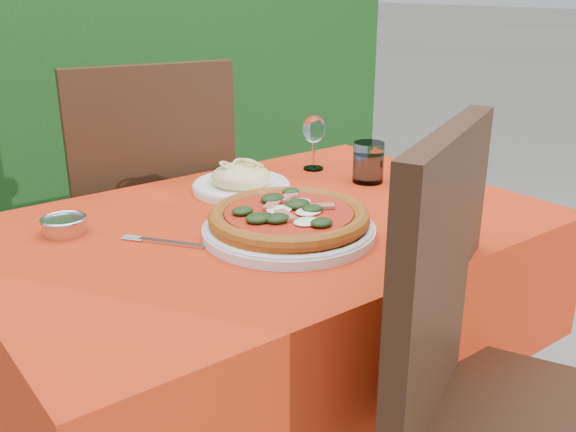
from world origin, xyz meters
TOP-DOWN VIEW (x-y plane):
  - hedge at (0.00, 1.55)m, footprint 3.20×0.55m
  - dining_table at (0.00, 0.00)m, footprint 1.26×0.86m
  - chair_near at (0.08, -0.58)m, footprint 0.62×0.62m
  - chair_far at (-0.01, 0.63)m, footprint 0.56×0.56m
  - pizza_plate at (-0.02, -0.10)m, footprint 0.39×0.39m
  - pasta_plate at (0.07, 0.22)m, footprint 0.25×0.25m
  - water_glass at (0.39, 0.08)m, footprint 0.08×0.08m
  - wine_glass at (0.35, 0.26)m, footprint 0.07×0.07m
  - fork at (-0.24, 0.01)m, footprint 0.14×0.18m
  - steel_ramekin at (-0.40, 0.20)m, footprint 0.09×0.09m

SIDE VIEW (x-z plane):
  - chair_near at x=0.08m, z-range 0.08..1.11m
  - dining_table at x=0.00m, z-range 0.22..0.97m
  - chair_far at x=-0.01m, z-range 0.08..1.13m
  - fork at x=-0.24m, z-range 0.75..0.75m
  - steel_ramekin at x=-0.40m, z-range 0.75..0.78m
  - pasta_plate at x=0.07m, z-range 0.74..0.81m
  - pizza_plate at x=-0.02m, z-range 0.75..0.81m
  - water_glass at x=0.39m, z-range 0.74..0.85m
  - wine_glass at x=0.35m, z-range 0.78..0.94m
  - hedge at x=0.00m, z-range 0.03..1.81m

